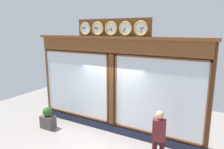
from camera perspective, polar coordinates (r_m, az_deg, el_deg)
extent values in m
cube|color=#5B3319|center=(7.79, 0.55, -3.31)|extent=(6.64, 0.30, 3.49)
cube|color=#191E33|center=(8.23, -0.07, -14.44)|extent=(6.64, 0.08, 0.28)
cube|color=brown|center=(7.37, -0.16, 7.76)|extent=(6.51, 0.08, 0.47)
cube|color=brown|center=(7.37, -0.08, 9.98)|extent=(6.77, 0.20, 0.10)
cube|color=silver|center=(7.03, 12.03, -6.02)|extent=(2.97, 0.02, 2.52)
cube|color=brown|center=(6.73, 12.45, 4.41)|extent=(3.07, 0.04, 0.05)
cube|color=brown|center=(7.51, 11.53, -15.44)|extent=(3.07, 0.04, 0.05)
cube|color=brown|center=(6.75, 24.37, -7.65)|extent=(0.05, 0.04, 2.62)
cube|color=brown|center=(7.58, 1.02, -4.42)|extent=(0.05, 0.04, 2.62)
cube|color=silver|center=(8.61, -9.86, -2.58)|extent=(2.97, 0.02, 2.52)
cube|color=brown|center=(8.36, -10.26, 5.95)|extent=(3.07, 0.04, 0.05)
cube|color=brown|center=(9.00, -9.64, -10.56)|extent=(3.07, 0.04, 0.05)
cube|color=brown|center=(9.60, -16.92, -1.40)|extent=(0.05, 0.04, 2.62)
cube|color=brown|center=(7.74, -1.26, -4.06)|extent=(0.05, 0.04, 2.62)
cube|color=#5B3319|center=(7.66, -0.11, -4.23)|extent=(0.20, 0.10, 2.62)
cube|color=#5B3319|center=(7.40, 0.08, 12.38)|extent=(2.83, 0.06, 0.66)
cylinder|color=white|center=(6.85, 7.84, 12.29)|extent=(0.38, 0.02, 0.38)
torus|color=gold|center=(6.85, 7.83, 12.29)|extent=(0.48, 0.07, 0.48)
cube|color=black|center=(6.82, 8.21, 12.33)|extent=(0.11, 0.01, 0.03)
cube|color=black|center=(6.83, 7.91, 11.62)|extent=(0.05, 0.01, 0.16)
sphere|color=black|center=(6.84, 7.78, 12.29)|extent=(0.02, 0.02, 0.02)
cylinder|color=white|center=(7.07, 3.67, 12.37)|extent=(0.38, 0.02, 0.38)
torus|color=gold|center=(7.07, 3.65, 12.37)|extent=(0.47, 0.05, 0.47)
cube|color=black|center=(7.07, 3.41, 12.01)|extent=(0.07, 0.01, 0.10)
cube|color=black|center=(7.08, 3.23, 11.86)|extent=(0.11, 0.01, 0.13)
sphere|color=black|center=(7.06, 3.60, 12.37)|extent=(0.02, 0.02, 0.02)
cylinder|color=white|center=(7.33, -0.24, 12.38)|extent=(0.38, 0.02, 0.38)
torus|color=gold|center=(7.33, -0.25, 12.38)|extent=(0.48, 0.06, 0.48)
cube|color=black|center=(7.31, -0.18, 11.99)|extent=(0.05, 0.01, 0.10)
cube|color=black|center=(7.35, -0.79, 12.07)|extent=(0.15, 0.01, 0.09)
sphere|color=black|center=(7.31, -0.31, 12.38)|extent=(0.02, 0.02, 0.02)
cylinder|color=white|center=(7.61, -3.86, 12.34)|extent=(0.38, 0.02, 0.38)
torus|color=gold|center=(7.61, -3.88, 12.34)|extent=(0.48, 0.06, 0.48)
cube|color=black|center=(7.63, -4.26, 12.30)|extent=(0.11, 0.01, 0.03)
cube|color=black|center=(7.65, -4.43, 12.50)|extent=(0.16, 0.01, 0.06)
sphere|color=black|center=(7.60, -3.94, 12.34)|extent=(0.02, 0.02, 0.02)
cylinder|color=white|center=(7.93, -7.22, 12.27)|extent=(0.38, 0.02, 0.38)
torus|color=gold|center=(7.92, -7.23, 12.27)|extent=(0.46, 0.05, 0.46)
cube|color=black|center=(7.95, -7.59, 12.28)|extent=(0.11, 0.01, 0.02)
cube|color=black|center=(7.96, -7.75, 12.42)|extent=(0.16, 0.01, 0.06)
sphere|color=black|center=(7.91, -7.30, 12.26)|extent=(0.02, 0.02, 0.02)
cube|color=maroon|center=(6.07, 12.64, -14.49)|extent=(0.40, 0.30, 0.62)
sphere|color=tan|center=(5.88, 12.84, -10.56)|extent=(0.22, 0.22, 0.22)
cube|color=#4C4742|center=(8.86, -16.93, -12.20)|extent=(0.56, 0.36, 0.50)
sphere|color=#285623|center=(8.69, -17.10, -9.59)|extent=(0.36, 0.36, 0.36)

